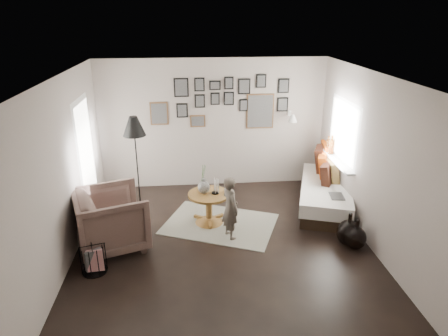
{
  "coord_description": "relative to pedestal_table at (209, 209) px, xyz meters",
  "views": [
    {
      "loc": [
        -0.49,
        -5.35,
        3.41
      ],
      "look_at": [
        0.05,
        0.5,
        1.1
      ],
      "focal_mm": 32.0,
      "sensor_mm": 36.0,
      "label": 1
    }
  ],
  "objects": [
    {
      "name": "armchair",
      "position": [
        -1.52,
        -0.6,
        0.21
      ],
      "size": [
        1.29,
        1.27,
        0.93
      ],
      "primitive_type": "imported",
      "rotation": [
        0.0,
        0.0,
        1.91
      ],
      "color": "brown",
      "rests_on": "ground"
    },
    {
      "name": "gallery_wall",
      "position": [
        0.47,
        1.65,
        1.49
      ],
      "size": [
        2.74,
        0.03,
        1.08
      ],
      "color": "brown",
      "rests_on": "wall_back"
    },
    {
      "name": "demijohn_small",
      "position": [
        2.19,
        -1.01,
        -0.07
      ],
      "size": [
        0.32,
        0.32,
        0.5
      ],
      "color": "black",
      "rests_on": "ground"
    },
    {
      "name": "armchair_cushion",
      "position": [
        -1.49,
        -0.55,
        0.22
      ],
      "size": [
        0.53,
        0.54,
        0.19
      ],
      "primitive_type": "cube",
      "rotation": [
        -0.21,
        0.0,
        0.3
      ],
      "color": "beige",
      "rests_on": "armchair"
    },
    {
      "name": "window_right",
      "position": [
        2.36,
        0.61,
        0.68
      ],
      "size": [
        0.15,
        1.32,
        1.3
      ],
      "color": "white",
      "rests_on": "wall_right"
    },
    {
      "name": "pedestal_table",
      "position": [
        0.0,
        0.0,
        0.0
      ],
      "size": [
        0.71,
        0.71,
        0.55
      ],
      "rotation": [
        0.0,
        0.0,
        0.26
      ],
      "color": "brown",
      "rests_on": "ground"
    },
    {
      "name": "magazine_basket",
      "position": [
        -1.68,
        -1.24,
        -0.05
      ],
      "size": [
        0.42,
        0.42,
        0.42
      ],
      "rotation": [
        0.0,
        0.0,
        0.28
      ],
      "color": "black",
      "rests_on": "ground"
    },
    {
      "name": "wall_left",
      "position": [
        -2.06,
        -0.74,
        1.04
      ],
      "size": [
        0.0,
        4.8,
        4.8
      ],
      "primitive_type": "plane",
      "rotation": [
        1.57,
        0.0,
        1.57
      ],
      "color": "#A99C94",
      "rests_on": "ground"
    },
    {
      "name": "wall_back",
      "position": [
        0.19,
        1.66,
        1.04
      ],
      "size": [
        4.5,
        0.0,
        4.5
      ],
      "primitive_type": "plane",
      "rotation": [
        1.57,
        0.0,
        0.0
      ],
      "color": "#A99C94",
      "rests_on": "ground"
    },
    {
      "name": "wall_front",
      "position": [
        0.19,
        -3.14,
        1.04
      ],
      "size": [
        4.5,
        0.0,
        4.5
      ],
      "primitive_type": "plane",
      "rotation": [
        -1.57,
        0.0,
        0.0
      ],
      "color": "#A99C94",
      "rests_on": "ground"
    },
    {
      "name": "rug",
      "position": [
        0.18,
        -0.07,
        -0.25
      ],
      "size": [
        2.17,
        1.87,
        0.01
      ],
      "primitive_type": "cube",
      "rotation": [
        0.0,
        0.0,
        -0.39
      ],
      "color": "silver",
      "rests_on": "ground"
    },
    {
      "name": "child",
      "position": [
        0.31,
        -0.5,
        0.27
      ],
      "size": [
        0.38,
        0.45,
        1.05
      ],
      "primitive_type": "imported",
      "rotation": [
        0.0,
        0.0,
        1.96
      ],
      "color": "#595046",
      "rests_on": "ground"
    },
    {
      "name": "door_left",
      "position": [
        -2.05,
        0.46,
        0.79
      ],
      "size": [
        0.0,
        2.14,
        2.14
      ],
      "color": "white",
      "rests_on": "wall_left"
    },
    {
      "name": "wall_right",
      "position": [
        2.44,
        -0.74,
        1.04
      ],
      "size": [
        0.0,
        4.8,
        4.8
      ],
      "primitive_type": "plane",
      "rotation": [
        1.57,
        0.0,
        -1.57
      ],
      "color": "#A99C94",
      "rests_on": "ground"
    },
    {
      "name": "vase",
      "position": [
        -0.08,
        0.02,
        0.45
      ],
      "size": [
        0.2,
        0.2,
        0.5
      ],
      "color": "black",
      "rests_on": "pedestal_table"
    },
    {
      "name": "ceiling",
      "position": [
        0.19,
        -0.74,
        2.34
      ],
      "size": [
        4.8,
        4.8,
        0.0
      ],
      "primitive_type": "plane",
      "rotation": [
        3.14,
        0.0,
        0.0
      ],
      "color": "white",
      "rests_on": "wall_back"
    },
    {
      "name": "demijohn_large",
      "position": [
        2.12,
        -0.89,
        -0.05
      ],
      "size": [
        0.36,
        0.36,
        0.55
      ],
      "color": "black",
      "rests_on": "ground"
    },
    {
      "name": "ground",
      "position": [
        0.19,
        -0.74,
        -0.26
      ],
      "size": [
        4.8,
        4.8,
        0.0
      ],
      "primitive_type": "plane",
      "color": "black",
      "rests_on": "ground"
    },
    {
      "name": "floor_lamp",
      "position": [
        -1.25,
        0.77,
        1.23
      ],
      "size": [
        0.4,
        0.4,
        1.72
      ],
      "rotation": [
        0.0,
        0.0,
        -0.18
      ],
      "color": "black",
      "rests_on": "ground"
    },
    {
      "name": "magazine_on_daybed",
      "position": [
        2.19,
        -0.12,
        0.21
      ],
      "size": [
        0.26,
        0.33,
        0.02
      ],
      "primitive_type": "cube",
      "rotation": [
        0.0,
        0.0,
        -0.14
      ],
      "color": "black",
      "rests_on": "daybed"
    },
    {
      "name": "wall_sconce",
      "position": [
        1.74,
        1.4,
        1.21
      ],
      "size": [
        0.18,
        0.36,
        0.16
      ],
      "color": "white",
      "rests_on": "wall_back"
    },
    {
      "name": "daybed",
      "position": [
        2.19,
        0.53,
        0.06
      ],
      "size": [
        1.45,
        2.18,
        1.0
      ],
      "rotation": [
        0.0,
        0.0,
        -0.31
      ],
      "color": "black",
      "rests_on": "ground"
    },
    {
      "name": "candles",
      "position": [
        0.11,
        0.0,
        0.43
      ],
      "size": [
        0.12,
        0.12,
        0.26
      ],
      "color": "black",
      "rests_on": "pedestal_table"
    }
  ]
}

